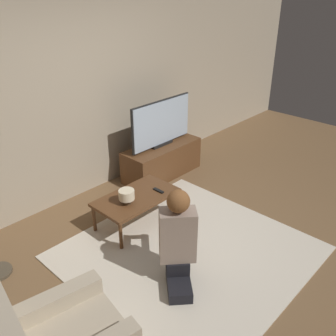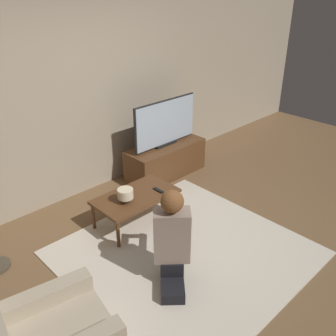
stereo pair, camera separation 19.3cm
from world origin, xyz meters
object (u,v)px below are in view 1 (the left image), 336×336
tv (161,123)px  person_kneeling (178,236)px  coffee_table (136,199)px  table_lamp (127,196)px

tv → person_kneeling: 2.24m
tv → coffee_table: tv is taller
tv → coffee_table: bearing=-149.3°
person_kneeling → coffee_table: bearing=-68.6°
table_lamp → person_kneeling: bearing=-101.6°
coffee_table → person_kneeling: size_ratio=0.98×
person_kneeling → table_lamp: 0.97m
coffee_table → table_lamp: bearing=-166.5°
coffee_table → person_kneeling: person_kneeling is taller
person_kneeling → table_lamp: size_ratio=5.55×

